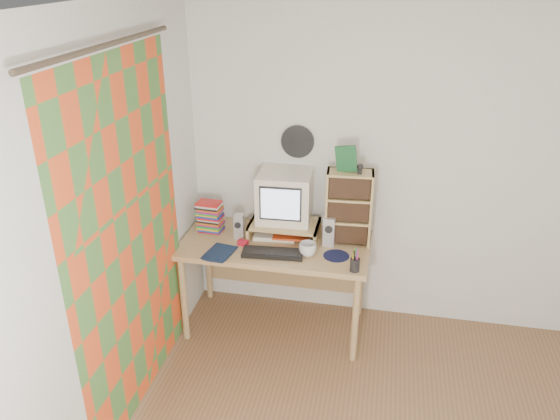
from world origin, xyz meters
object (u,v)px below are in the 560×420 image
at_px(crt_monitor, 284,197).
at_px(dvd_stack, 210,216).
at_px(desk, 277,254).
at_px(mug, 308,249).
at_px(cd_rack, 349,207).
at_px(diary, 208,249).
at_px(keyboard, 273,253).

distance_m(crt_monitor, dvd_stack, 0.60).
height_order(desk, mug, mug).
xyz_separation_m(dvd_stack, mug, (0.80, -0.24, -0.08)).
bearing_deg(mug, cd_rack, 47.01).
height_order(desk, cd_rack, cd_rack).
bearing_deg(diary, cd_rack, 30.94).
bearing_deg(diary, mug, 17.66).
bearing_deg(dvd_stack, crt_monitor, 9.80).
bearing_deg(mug, diary, -172.41).
xyz_separation_m(crt_monitor, keyboard, (-0.02, -0.34, -0.29)).
xyz_separation_m(keyboard, mug, (0.24, 0.05, 0.03)).
xyz_separation_m(desk, diary, (-0.44, -0.30, 0.16)).
relative_size(crt_monitor, mug, 3.15).
relative_size(crt_monitor, diary, 1.81).
bearing_deg(dvd_stack, mug, -12.35).
bearing_deg(cd_rack, mug, -136.60).
relative_size(crt_monitor, dvd_stack, 1.55).
relative_size(crt_monitor, cd_rack, 0.71).
xyz_separation_m(cd_rack, diary, (-0.96, -0.37, -0.26)).
relative_size(keyboard, mug, 3.48).
height_order(cd_rack, diary, cd_rack).
height_order(crt_monitor, mug, crt_monitor).
bearing_deg(keyboard, dvd_stack, 149.02).
distance_m(keyboard, mug, 0.25).
relative_size(dvd_stack, diary, 1.17).
bearing_deg(desk, keyboard, -84.96).
distance_m(desk, crt_monitor, 0.45).
bearing_deg(diary, dvd_stack, 115.37).
bearing_deg(desk, crt_monitor, 65.60).
height_order(keyboard, diary, diary).
xyz_separation_m(desk, keyboard, (0.02, -0.25, 0.15)).
xyz_separation_m(crt_monitor, mug, (0.23, -0.29, -0.26)).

